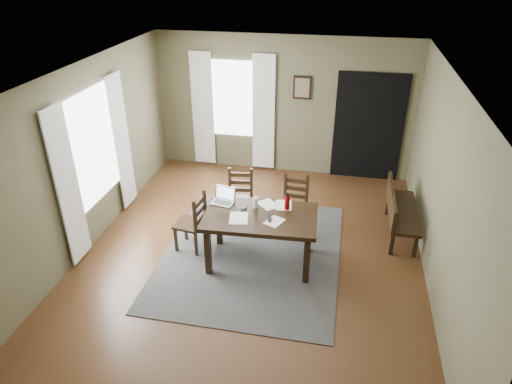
% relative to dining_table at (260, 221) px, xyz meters
% --- Properties ---
extents(ground, '(5.00, 6.00, 0.01)m').
position_rel_dining_table_xyz_m(ground, '(-0.16, 0.17, -0.71)').
color(ground, '#492C16').
extents(room_shell, '(5.02, 6.02, 2.71)m').
position_rel_dining_table_xyz_m(room_shell, '(-0.16, 0.17, 1.10)').
color(room_shell, brown).
rests_on(room_shell, ground).
extents(rug, '(2.60, 3.20, 0.01)m').
position_rel_dining_table_xyz_m(rug, '(-0.16, 0.17, -0.70)').
color(rug, '#393939').
rests_on(rug, ground).
extents(dining_table, '(1.62, 1.03, 0.79)m').
position_rel_dining_table_xyz_m(dining_table, '(0.00, 0.00, 0.00)').
color(dining_table, black).
rests_on(dining_table, rug).
extents(chair_end, '(0.46, 0.46, 0.94)m').
position_rel_dining_table_xyz_m(chair_end, '(-1.06, 0.13, -0.24)').
color(chair_end, black).
rests_on(chair_end, rug).
extents(chair_back_left, '(0.46, 0.46, 0.95)m').
position_rel_dining_table_xyz_m(chair_back_left, '(-0.52, 0.97, -0.24)').
color(chair_back_left, black).
rests_on(chair_back_left, rug).
extents(chair_back_right, '(0.44, 0.44, 0.94)m').
position_rel_dining_table_xyz_m(chair_back_right, '(0.37, 0.94, -0.24)').
color(chair_back_right, black).
rests_on(chair_back_right, rug).
extents(bench, '(0.44, 1.38, 0.78)m').
position_rel_dining_table_xyz_m(bench, '(1.99, 1.17, -0.24)').
color(bench, black).
rests_on(bench, ground).
extents(laptop, '(0.35, 0.30, 0.22)m').
position_rel_dining_table_xyz_m(laptop, '(-0.60, 0.27, 0.15)').
color(laptop, '#B7B7BC').
rests_on(laptop, dining_table).
extents(computer_mouse, '(0.07, 0.10, 0.03)m').
position_rel_dining_table_xyz_m(computer_mouse, '(-0.27, 0.13, 0.11)').
color(computer_mouse, '#3F3F42').
rests_on(computer_mouse, dining_table).
extents(tv_remote, '(0.09, 0.19, 0.02)m').
position_rel_dining_table_xyz_m(tv_remote, '(0.14, -0.06, 0.11)').
color(tv_remote, black).
rests_on(tv_remote, dining_table).
extents(drinking_glass, '(0.10, 0.10, 0.16)m').
position_rel_dining_table_xyz_m(drinking_glass, '(-0.11, 0.19, 0.18)').
color(drinking_glass, silver).
rests_on(drinking_glass, dining_table).
extents(water_bottle, '(0.09, 0.09, 0.26)m').
position_rel_dining_table_xyz_m(water_bottle, '(0.34, 0.24, 0.22)').
color(water_bottle, maroon).
rests_on(water_bottle, dining_table).
extents(paper_b, '(0.30, 0.33, 0.00)m').
position_rel_dining_table_xyz_m(paper_b, '(0.22, -0.12, 0.10)').
color(paper_b, white).
rests_on(paper_b, dining_table).
extents(paper_c, '(0.38, 0.38, 0.00)m').
position_rel_dining_table_xyz_m(paper_c, '(0.05, 0.32, 0.10)').
color(paper_c, white).
rests_on(paper_c, dining_table).
extents(paper_d, '(0.27, 0.33, 0.00)m').
position_rel_dining_table_xyz_m(paper_d, '(0.27, 0.34, 0.10)').
color(paper_d, white).
rests_on(paper_d, dining_table).
extents(paper_e, '(0.30, 0.36, 0.00)m').
position_rel_dining_table_xyz_m(paper_e, '(-0.28, -0.14, 0.10)').
color(paper_e, white).
rests_on(paper_e, dining_table).
extents(window_left, '(0.01, 1.30, 1.70)m').
position_rel_dining_table_xyz_m(window_left, '(-2.63, 0.37, 0.75)').
color(window_left, white).
rests_on(window_left, ground).
extents(window_back, '(1.00, 0.01, 1.50)m').
position_rel_dining_table_xyz_m(window_back, '(-1.16, 3.14, 0.75)').
color(window_back, white).
rests_on(window_back, ground).
extents(curtain_left_near, '(0.03, 0.48, 2.30)m').
position_rel_dining_table_xyz_m(curtain_left_near, '(-2.60, -0.45, 0.50)').
color(curtain_left_near, silver).
rests_on(curtain_left_near, ground).
extents(curtain_left_far, '(0.03, 0.48, 2.30)m').
position_rel_dining_table_xyz_m(curtain_left_far, '(-2.60, 1.19, 0.50)').
color(curtain_left_far, silver).
rests_on(curtain_left_far, ground).
extents(curtain_back_left, '(0.44, 0.03, 2.30)m').
position_rel_dining_table_xyz_m(curtain_back_left, '(-1.78, 3.11, 0.50)').
color(curtain_back_left, silver).
rests_on(curtain_back_left, ground).
extents(curtain_back_right, '(0.44, 0.03, 2.30)m').
position_rel_dining_table_xyz_m(curtain_back_right, '(-0.54, 3.11, 0.50)').
color(curtain_back_right, silver).
rests_on(curtain_back_right, ground).
extents(framed_picture, '(0.34, 0.03, 0.44)m').
position_rel_dining_table_xyz_m(framed_picture, '(0.19, 3.14, 1.05)').
color(framed_picture, black).
rests_on(framed_picture, ground).
extents(doorway_back, '(1.30, 0.03, 2.10)m').
position_rel_dining_table_xyz_m(doorway_back, '(1.49, 3.14, 0.35)').
color(doorway_back, black).
rests_on(doorway_back, ground).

